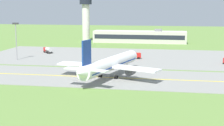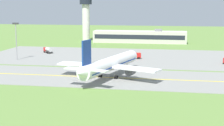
{
  "view_description": "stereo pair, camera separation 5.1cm",
  "coord_description": "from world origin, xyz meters",
  "px_view_note": "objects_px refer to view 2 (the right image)",
  "views": [
    {
      "loc": [
        18.85,
        -100.38,
        22.02
      ],
      "look_at": [
        0.6,
        3.02,
        4.0
      ],
      "focal_mm": 55.73,
      "sensor_mm": 36.0,
      "label": 1
    },
    {
      "loc": [
        18.9,
        -100.37,
        22.02
      ],
      "look_at": [
        0.6,
        3.02,
        4.0
      ],
      "focal_mm": 55.73,
      "sensor_mm": 36.0,
      "label": 2
    }
  ],
  "objects_px": {
    "airplane_lead": "(110,64)",
    "service_truck_catering": "(133,55)",
    "service_truck_baggage": "(48,50)",
    "apron_light_mast": "(16,36)",
    "control_tower": "(86,14)"
  },
  "relations": [
    {
      "from": "airplane_lead",
      "to": "service_truck_catering",
      "type": "distance_m",
      "value": 36.57
    },
    {
      "from": "service_truck_catering",
      "to": "apron_light_mast",
      "type": "xyz_separation_m",
      "value": [
        -44.86,
        -10.44,
        7.79
      ]
    },
    {
      "from": "airplane_lead",
      "to": "service_truck_catering",
      "type": "relative_size",
      "value": 6.18
    },
    {
      "from": "service_truck_baggage",
      "to": "apron_light_mast",
      "type": "xyz_separation_m",
      "value": [
        -5.24,
        -20.44,
        7.79
      ]
    },
    {
      "from": "service_truck_baggage",
      "to": "control_tower",
      "type": "xyz_separation_m",
      "value": [
        3.72,
        55.07,
        14.45
      ]
    },
    {
      "from": "airplane_lead",
      "to": "service_truck_catering",
      "type": "bearing_deg",
      "value": 85.74
    },
    {
      "from": "service_truck_baggage",
      "to": "service_truck_catering",
      "type": "distance_m",
      "value": 40.86
    },
    {
      "from": "service_truck_baggage",
      "to": "apron_light_mast",
      "type": "bearing_deg",
      "value": -104.39
    },
    {
      "from": "airplane_lead",
      "to": "service_truck_baggage",
      "type": "xyz_separation_m",
      "value": [
        -36.91,
        46.37,
        -2.6
      ]
    },
    {
      "from": "service_truck_baggage",
      "to": "service_truck_catering",
      "type": "height_order",
      "value": "service_truck_baggage"
    },
    {
      "from": "service_truck_catering",
      "to": "apron_light_mast",
      "type": "height_order",
      "value": "apron_light_mast"
    },
    {
      "from": "airplane_lead",
      "to": "control_tower",
      "type": "xyz_separation_m",
      "value": [
        -33.19,
        101.44,
        11.85
      ]
    },
    {
      "from": "airplane_lead",
      "to": "service_truck_baggage",
      "type": "bearing_deg",
      "value": 128.52
    },
    {
      "from": "control_tower",
      "to": "apron_light_mast",
      "type": "xyz_separation_m",
      "value": [
        -8.96,
        -75.51,
        -6.66
      ]
    },
    {
      "from": "apron_light_mast",
      "to": "service_truck_baggage",
      "type": "bearing_deg",
      "value": 75.61
    }
  ]
}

